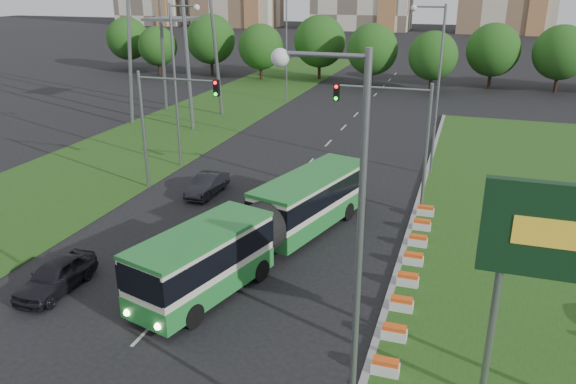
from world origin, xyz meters
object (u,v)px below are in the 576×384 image
(articulated_bus, at_px, (264,224))
(pedestrian, at_px, (145,301))
(car_left_near, at_px, (56,276))
(shopping_trolley, at_px, (139,293))
(traffic_mast_left, at_px, (163,113))
(car_left_far, at_px, (207,185))
(traffic_mast_median, at_px, (400,127))

(articulated_bus, height_order, pedestrian, articulated_bus)
(articulated_bus, height_order, car_left_near, articulated_bus)
(car_left_near, xyz_separation_m, pedestrian, (5.22, -0.89, 0.18))
(articulated_bus, relative_size, shopping_trolley, 25.00)
(pedestrian, relative_size, shopping_trolley, 2.72)
(articulated_bus, bearing_deg, pedestrian, -94.17)
(traffic_mast_left, distance_m, car_left_near, 14.29)
(traffic_mast_left, relative_size, car_left_near, 1.82)
(car_left_near, distance_m, pedestrian, 5.30)
(car_left_far, bearing_deg, traffic_mast_left, -177.43)
(traffic_mast_median, xyz_separation_m, car_left_near, (-13.41, -14.42, -4.60))
(pedestrian, bearing_deg, car_left_near, 104.68)
(car_left_near, relative_size, shopping_trolley, 6.43)
(car_left_near, height_order, pedestrian, pedestrian)
(car_left_far, bearing_deg, shopping_trolley, -76.51)
(traffic_mast_left, relative_size, articulated_bus, 0.47)
(articulated_bus, relative_size, pedestrian, 9.20)
(traffic_mast_left, bearing_deg, traffic_mast_median, 3.77)
(traffic_mast_left, xyz_separation_m, car_left_far, (2.82, 0.10, -4.66))
(traffic_mast_median, bearing_deg, car_left_near, -132.94)
(traffic_mast_median, bearing_deg, shopping_trolley, -123.78)
(car_left_far, xyz_separation_m, pedestrian, (4.15, -14.40, 0.24))
(traffic_mast_median, xyz_separation_m, articulated_bus, (-5.59, -8.04, -3.63))
(articulated_bus, distance_m, car_left_far, 9.88)
(car_left_far, distance_m, pedestrian, 14.99)
(articulated_bus, relative_size, car_left_near, 3.89)
(traffic_mast_median, xyz_separation_m, traffic_mast_left, (-15.16, -1.00, 0.00))
(traffic_mast_median, relative_size, articulated_bus, 0.47)
(traffic_mast_median, xyz_separation_m, pedestrian, (-8.19, -15.30, -4.42))
(traffic_mast_left, height_order, articulated_bus, traffic_mast_left)
(traffic_mast_median, relative_size, pedestrian, 4.31)
(articulated_bus, bearing_deg, traffic_mast_median, 70.78)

